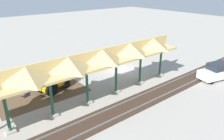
# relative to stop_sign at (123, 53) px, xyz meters

# --- Properties ---
(ground_plane) EXTENTS (120.00, 120.00, 0.00)m
(ground_plane) POSITION_rel_stop_sign_xyz_m (1.36, 1.09, -1.72)
(ground_plane) COLOR #9E998E
(dirt_work_zone) EXTENTS (8.74, 7.00, 0.01)m
(dirt_work_zone) POSITION_rel_stop_sign_xyz_m (11.93, 0.24, -1.71)
(dirt_work_zone) COLOR brown
(dirt_work_zone) RESTS_ON ground
(platform_canopy) EXTENTS (21.76, 3.20, 4.90)m
(platform_canopy) POSITION_rel_stop_sign_xyz_m (9.33, 5.61, 2.45)
(platform_canopy) COLOR #9E998E
(platform_canopy) RESTS_ON ground
(rail_tracks) EXTENTS (60.00, 2.58, 0.15)m
(rail_tracks) POSITION_rel_stop_sign_xyz_m (1.36, 8.51, -1.69)
(rail_tracks) COLOR slate
(rail_tracks) RESTS_ON ground
(stop_sign) EXTENTS (0.69, 0.37, 2.38)m
(stop_sign) POSITION_rel_stop_sign_xyz_m (0.00, 0.00, 0.00)
(stop_sign) COLOR gray
(stop_sign) RESTS_ON ground
(backhoe) EXTENTS (5.42, 2.74, 2.82)m
(backhoe) POSITION_rel_stop_sign_xyz_m (10.71, 1.29, -0.46)
(backhoe) COLOR orange
(backhoe) RESTS_ON ground
(dirt_mound) EXTENTS (3.62, 3.62, 1.59)m
(dirt_mound) POSITION_rel_stop_sign_xyz_m (13.30, -0.76, -1.72)
(dirt_mound) COLOR brown
(dirt_mound) RESTS_ON ground
(concrete_pipe) EXTENTS (1.73, 1.21, 0.88)m
(concrete_pipe) POSITION_rel_stop_sign_xyz_m (0.20, -1.52, -1.28)
(concrete_pipe) COLOR #9E9384
(concrete_pipe) RESTS_ON ground
(distant_parked_car) EXTENTS (4.50, 2.74, 1.98)m
(distant_parked_car) POSITION_rel_stop_sign_xyz_m (-5.08, 10.47, -0.73)
(distant_parked_car) COLOR silver
(distant_parked_car) RESTS_ON ground
(traffic_barrel) EXTENTS (0.56, 0.56, 0.90)m
(traffic_barrel) POSITION_rel_stop_sign_xyz_m (1.76, -0.49, -1.27)
(traffic_barrel) COLOR orange
(traffic_barrel) RESTS_ON ground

